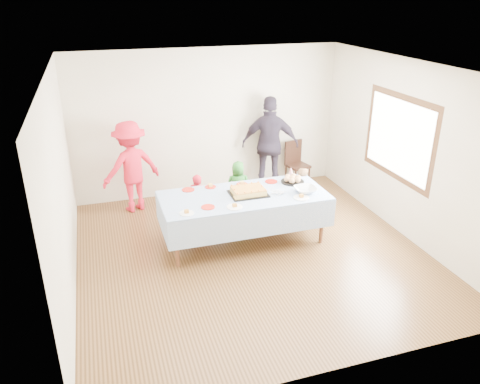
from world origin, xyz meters
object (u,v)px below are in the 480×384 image
object	(u,v)px
adult_left	(131,167)
dining_chair	(296,161)
party_table	(244,198)
birthday_cake	(248,191)

from	to	relation	value
adult_left	dining_chair	bearing A→B (deg)	165.28
party_table	dining_chair	world-z (taller)	dining_chair
party_table	adult_left	size ratio (longest dim) A/B	1.56
party_table	dining_chair	xyz separation A→B (m)	(1.70, 1.90, -0.23)
dining_chair	adult_left	size ratio (longest dim) A/B	0.55
birthday_cake	party_table	bearing A→B (deg)	-178.60
dining_chair	adult_left	bearing A→B (deg)	171.73
birthday_cake	dining_chair	xyz separation A→B (m)	(1.63, 1.90, -0.33)
birthday_cake	adult_left	bearing A→B (deg)	133.18
birthday_cake	adult_left	size ratio (longest dim) A/B	0.35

